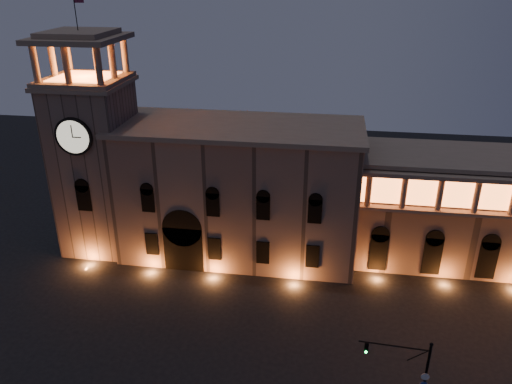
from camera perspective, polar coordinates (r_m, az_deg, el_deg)
ground at (r=50.79m, az=-4.19°, el=-19.42°), size 160.00×160.00×0.00m
government_building at (r=64.28m, az=-2.07°, el=0.13°), size 30.80×12.80×17.60m
clock_tower at (r=67.70m, az=-17.82°, el=3.62°), size 9.80×9.80×32.40m
colonnade_wing at (r=69.70m, az=27.05°, el=-1.99°), size 40.60×11.50×14.50m
traffic_light at (r=45.57m, az=17.44°, el=-19.60°), size 5.91×0.77×8.11m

